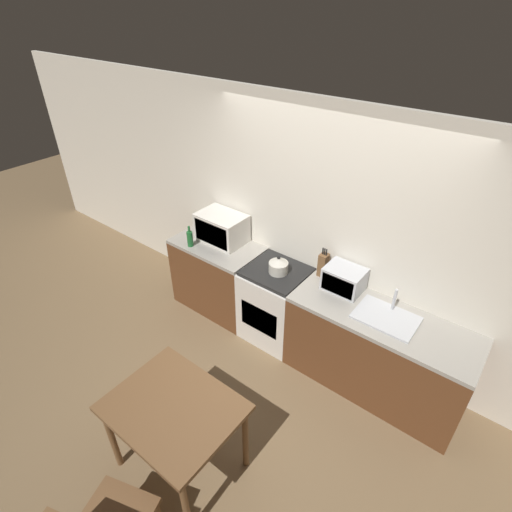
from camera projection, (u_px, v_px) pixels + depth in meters
ground_plane at (253, 393)px, 3.97m from camera, size 16.00×16.00×0.00m
wall_back at (324, 234)px, 4.01m from camera, size 10.00×0.06×2.60m
counter_left_run at (219, 275)px, 4.85m from camera, size 1.05×0.62×0.90m
counter_right_run at (375, 352)px, 3.82m from camera, size 1.69×0.62×0.90m
stove_range at (276, 303)px, 4.42m from camera, size 0.65×0.62×0.90m
kettle at (278, 265)px, 4.09m from camera, size 0.20×0.20×0.20m
microwave at (222, 228)px, 4.57m from camera, size 0.54×0.38×0.33m
bottle at (190, 238)px, 4.51m from camera, size 0.07×0.07×0.25m
knife_block at (323, 265)px, 4.03m from camera, size 0.08×0.10×0.32m
toaster_oven at (344, 279)px, 3.84m from camera, size 0.37×0.29×0.24m
sink_basin at (386, 317)px, 3.55m from camera, size 0.54×0.38×0.24m
dining_table at (174, 414)px, 3.00m from camera, size 0.96×0.77×0.78m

